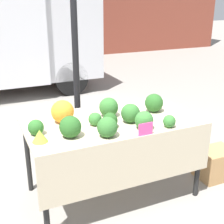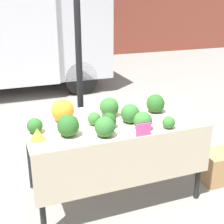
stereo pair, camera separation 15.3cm
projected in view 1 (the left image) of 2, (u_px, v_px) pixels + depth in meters
The scene contains 17 objects.
ground_plane at pixel (112, 192), 3.28m from camera, with size 40.00×40.00×0.00m, color gray.
tent_pole at pixel (76, 65), 3.41m from camera, with size 0.07×0.07×2.46m.
market_table at pixel (115, 132), 2.97m from camera, with size 1.66×0.91×0.82m.
orange_cauliflower at pixel (63, 112), 2.90m from camera, with size 0.22×0.22×0.22m.
romanesco_head at pixel (40, 136), 2.52m from camera, with size 0.13×0.13×0.10m.
broccoli_head_0 at pixel (131, 113), 2.91m from camera, with size 0.18×0.18×0.18m.
broccoli_head_1 at pixel (154, 103), 3.18m from camera, with size 0.19×0.19×0.19m.
broccoli_head_2 at pixel (70, 127), 2.59m from camera, with size 0.19×0.19×0.19m.
broccoli_head_3 at pixel (95, 119), 2.85m from camera, with size 0.12×0.12×0.12m.
broccoli_head_4 at pixel (109, 107), 3.05m from camera, with size 0.19×0.19×0.19m.
broccoli_head_5 at pixel (144, 120), 2.76m from camera, with size 0.17×0.17×0.17m.
broccoli_head_6 at pixel (107, 127), 2.60m from camera, with size 0.17×0.17×0.17m.
broccoli_head_7 at pixel (110, 120), 2.79m from camera, with size 0.14×0.14×0.14m.
broccoli_head_8 at pixel (36, 127), 2.65m from camera, with size 0.14×0.14×0.14m.
broccoli_head_9 at pixel (169, 121), 2.81m from camera, with size 0.12×0.12×0.12m.
price_sign at pixel (146, 129), 2.64m from camera, with size 0.14×0.01×0.11m.
produce_crate at pixel (215, 163), 3.51m from camera, with size 0.40×0.31×0.34m.
Camera 1 is at (-1.14, -2.54, 1.92)m, focal length 50.00 mm.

